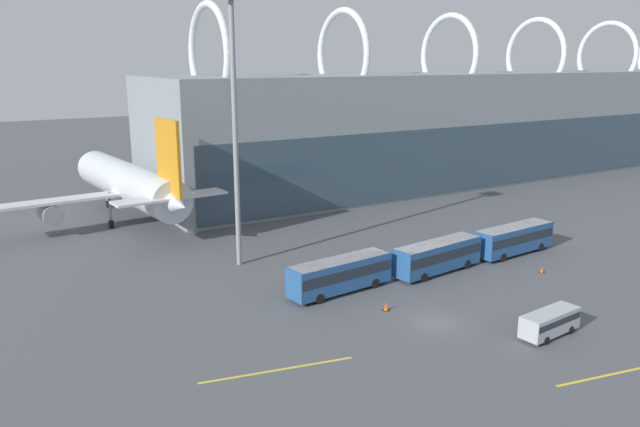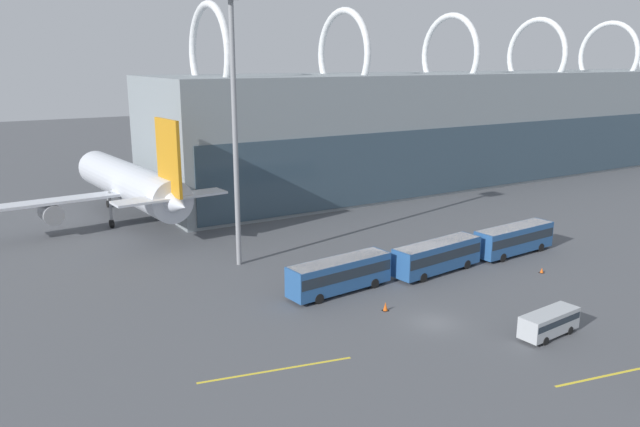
{
  "view_description": "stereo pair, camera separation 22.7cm",
  "coord_description": "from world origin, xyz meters",
  "px_view_note": "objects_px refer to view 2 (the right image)",
  "views": [
    {
      "loc": [
        -34.88,
        -38.04,
        22.38
      ],
      "look_at": [
        3.65,
        25.34,
        4.0
      ],
      "focal_mm": 35.0,
      "sensor_mm": 36.0,
      "label": 1
    },
    {
      "loc": [
        -34.69,
        -38.16,
        22.38
      ],
      "look_at": [
        3.65,
        25.34,
        4.0
      ],
      "focal_mm": 35.0,
      "sensor_mm": 36.0,
      "label": 2
    }
  ],
  "objects_px": {
    "shuttle_bus_1": "(437,255)",
    "service_van_foreground": "(549,322)",
    "airliner_parked_remote": "(375,146)",
    "airliner_at_gate_far": "(131,184)",
    "floodlight_mast": "(233,88)",
    "shuttle_bus_0": "(340,273)",
    "traffic_cone_1": "(542,270)",
    "shuttle_bus_2": "(514,238)",
    "traffic_cone_0": "(385,306)"
  },
  "relations": [
    {
      "from": "airliner_parked_remote",
      "to": "shuttle_bus_0",
      "type": "relative_size",
      "value": 2.92
    },
    {
      "from": "airliner_at_gate_far",
      "to": "shuttle_bus_1",
      "type": "relative_size",
      "value": 3.48
    },
    {
      "from": "shuttle_bus_0",
      "to": "floodlight_mast",
      "type": "bearing_deg",
      "value": 105.41
    },
    {
      "from": "airliner_at_gate_far",
      "to": "floodlight_mast",
      "type": "relative_size",
      "value": 1.37
    },
    {
      "from": "shuttle_bus_2",
      "to": "traffic_cone_1",
      "type": "relative_size",
      "value": 19.75
    },
    {
      "from": "airliner_parked_remote",
      "to": "traffic_cone_0",
      "type": "bearing_deg",
      "value": -61.71
    },
    {
      "from": "traffic_cone_1",
      "to": "airliner_at_gate_far",
      "type": "bearing_deg",
      "value": 125.72
    },
    {
      "from": "airliner_at_gate_far",
      "to": "shuttle_bus_0",
      "type": "relative_size",
      "value": 3.49
    },
    {
      "from": "airliner_at_gate_far",
      "to": "shuttle_bus_0",
      "type": "distance_m",
      "value": 39.31
    },
    {
      "from": "floodlight_mast",
      "to": "traffic_cone_1",
      "type": "bearing_deg",
      "value": -36.21
    },
    {
      "from": "airliner_at_gate_far",
      "to": "traffic_cone_1",
      "type": "xyz_separation_m",
      "value": [
        31.88,
        -44.33,
        -5.27
      ]
    },
    {
      "from": "shuttle_bus_1",
      "to": "traffic_cone_0",
      "type": "xyz_separation_m",
      "value": [
        -11.15,
        -5.66,
        -1.56
      ]
    },
    {
      "from": "shuttle_bus_0",
      "to": "traffic_cone_0",
      "type": "relative_size",
      "value": 13.84
    },
    {
      "from": "shuttle_bus_0",
      "to": "airliner_at_gate_far",
      "type": "bearing_deg",
      "value": 99.51
    },
    {
      "from": "airliner_parked_remote",
      "to": "service_van_foreground",
      "type": "bearing_deg",
      "value": -51.95
    },
    {
      "from": "floodlight_mast",
      "to": "airliner_at_gate_far",
      "type": "bearing_deg",
      "value": 101.7
    },
    {
      "from": "service_van_foreground",
      "to": "traffic_cone_1",
      "type": "distance_m",
      "value": 16.54
    },
    {
      "from": "airliner_at_gate_far",
      "to": "shuttle_bus_0",
      "type": "xyz_separation_m",
      "value": [
        10.11,
        -37.82,
        -3.58
      ]
    },
    {
      "from": "floodlight_mast",
      "to": "shuttle_bus_1",
      "type": "bearing_deg",
      "value": -38.33
    },
    {
      "from": "service_van_foreground",
      "to": "floodlight_mast",
      "type": "distance_m",
      "value": 38.36
    },
    {
      "from": "shuttle_bus_0",
      "to": "service_van_foreground",
      "type": "bearing_deg",
      "value": -67.14
    },
    {
      "from": "shuttle_bus_0",
      "to": "traffic_cone_0",
      "type": "xyz_separation_m",
      "value": [
        1.03,
        -6.15,
        -1.56
      ]
    },
    {
      "from": "service_van_foreground",
      "to": "traffic_cone_0",
      "type": "distance_m",
      "value": 14.09
    },
    {
      "from": "shuttle_bus_1",
      "to": "floodlight_mast",
      "type": "height_order",
      "value": "floodlight_mast"
    },
    {
      "from": "airliner_at_gate_far",
      "to": "traffic_cone_1",
      "type": "bearing_deg",
      "value": -148.96
    },
    {
      "from": "shuttle_bus_0",
      "to": "shuttle_bus_2",
      "type": "distance_m",
      "value": 24.36
    },
    {
      "from": "airliner_parked_remote",
      "to": "traffic_cone_0",
      "type": "distance_m",
      "value": 73.39
    },
    {
      "from": "airliner_at_gate_far",
      "to": "shuttle_bus_2",
      "type": "relative_size",
      "value": 3.5
    },
    {
      "from": "shuttle_bus_1",
      "to": "service_van_foreground",
      "type": "height_order",
      "value": "shuttle_bus_1"
    },
    {
      "from": "airliner_parked_remote",
      "to": "shuttle_bus_2",
      "type": "distance_m",
      "value": 57.16
    },
    {
      "from": "shuttle_bus_1",
      "to": "floodlight_mast",
      "type": "distance_m",
      "value": 28.03
    },
    {
      "from": "airliner_at_gate_far",
      "to": "traffic_cone_1",
      "type": "height_order",
      "value": "airliner_at_gate_far"
    },
    {
      "from": "airliner_parked_remote",
      "to": "shuttle_bus_0",
      "type": "bearing_deg",
      "value": -65.36
    },
    {
      "from": "shuttle_bus_0",
      "to": "shuttle_bus_1",
      "type": "xyz_separation_m",
      "value": [
        12.18,
        -0.5,
        0.0
      ]
    },
    {
      "from": "shuttle_bus_0",
      "to": "traffic_cone_0",
      "type": "height_order",
      "value": "shuttle_bus_0"
    },
    {
      "from": "traffic_cone_1",
      "to": "traffic_cone_0",
      "type": "bearing_deg",
      "value": 179.01
    },
    {
      "from": "shuttle_bus_0",
      "to": "airliner_parked_remote",
      "type": "bearing_deg",
      "value": 45.67
    },
    {
      "from": "shuttle_bus_1",
      "to": "shuttle_bus_2",
      "type": "xyz_separation_m",
      "value": [
        12.18,
        0.32,
        0.0
      ]
    },
    {
      "from": "shuttle_bus_2",
      "to": "shuttle_bus_0",
      "type": "bearing_deg",
      "value": 175.61
    },
    {
      "from": "shuttle_bus_1",
      "to": "airliner_parked_remote",
      "type": "bearing_deg",
      "value": 53.51
    },
    {
      "from": "shuttle_bus_2",
      "to": "traffic_cone_1",
      "type": "height_order",
      "value": "shuttle_bus_2"
    },
    {
      "from": "airliner_at_gate_far",
      "to": "traffic_cone_0",
      "type": "relative_size",
      "value": 48.29
    },
    {
      "from": "airliner_at_gate_far",
      "to": "floodlight_mast",
      "type": "distance_m",
      "value": 28.87
    },
    {
      "from": "traffic_cone_0",
      "to": "shuttle_bus_1",
      "type": "bearing_deg",
      "value": 26.91
    },
    {
      "from": "shuttle_bus_2",
      "to": "floodlight_mast",
      "type": "height_order",
      "value": "floodlight_mast"
    },
    {
      "from": "airliner_parked_remote",
      "to": "service_van_foreground",
      "type": "height_order",
      "value": "airliner_parked_remote"
    },
    {
      "from": "airliner_parked_remote",
      "to": "floodlight_mast",
      "type": "xyz_separation_m",
      "value": [
        -48.25,
        -40.59,
        14.23
      ]
    },
    {
      "from": "shuttle_bus_1",
      "to": "traffic_cone_1",
      "type": "distance_m",
      "value": 11.44
    },
    {
      "from": "airliner_at_gate_far",
      "to": "traffic_cone_0",
      "type": "distance_m",
      "value": 45.65
    },
    {
      "from": "shuttle_bus_2",
      "to": "airliner_parked_remote",
      "type": "bearing_deg",
      "value": 66.67
    }
  ]
}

